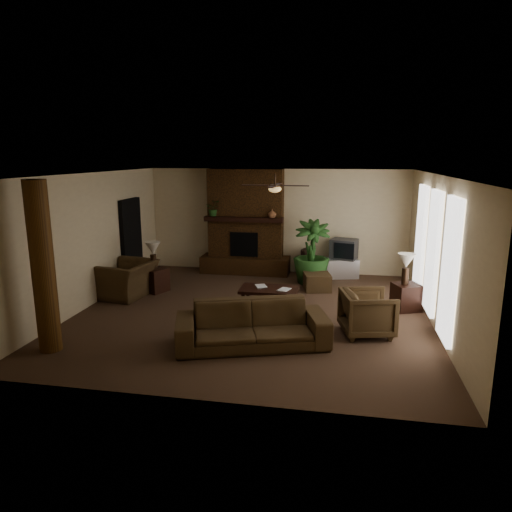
% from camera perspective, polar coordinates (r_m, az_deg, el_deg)
% --- Properties ---
extents(room_shell, '(7.00, 7.00, 7.00)m').
position_cam_1_polar(room_shell, '(9.09, -0.45, 1.31)').
color(room_shell, '#513828').
rests_on(room_shell, ground).
extents(fireplace, '(2.40, 0.70, 2.80)m').
position_cam_1_polar(fireplace, '(12.40, -1.29, 3.18)').
color(fireplace, '#533116').
rests_on(fireplace, ground).
extents(windows, '(0.08, 3.65, 2.35)m').
position_cam_1_polar(windows, '(9.32, 21.13, 0.41)').
color(windows, white).
rests_on(windows, ground).
extents(log_column, '(0.36, 0.36, 2.80)m').
position_cam_1_polar(log_column, '(8.06, -24.99, -1.35)').
color(log_column, '#5B3716').
rests_on(log_column, ground).
extents(doorway, '(0.10, 1.00, 2.10)m').
position_cam_1_polar(doorway, '(11.92, -15.24, 1.85)').
color(doorway, black).
rests_on(doorway, ground).
extents(ceiling_fan, '(1.35, 1.35, 0.37)m').
position_cam_1_polar(ceiling_fan, '(9.17, 2.37, 8.52)').
color(ceiling_fan, '#322116').
rests_on(ceiling_fan, ceiling).
extents(sofa, '(2.64, 1.47, 0.99)m').
position_cam_1_polar(sofa, '(7.75, -0.50, -7.67)').
color(sofa, '#4A361F').
rests_on(sofa, ground).
extents(armchair_left, '(0.96, 1.32, 1.07)m').
position_cam_1_polar(armchair_left, '(10.78, -15.84, -2.11)').
color(armchair_left, '#4A361F').
rests_on(armchair_left, ground).
extents(armchair_right, '(0.98, 1.02, 0.88)m').
position_cam_1_polar(armchair_right, '(8.46, 13.71, -6.65)').
color(armchair_right, '#4A361F').
rests_on(armchair_right, ground).
extents(coffee_table, '(1.20, 0.70, 0.43)m').
position_cam_1_polar(coffee_table, '(9.63, 1.64, -4.36)').
color(coffee_table, black).
rests_on(coffee_table, ground).
extents(ottoman, '(0.72, 0.72, 0.40)m').
position_cam_1_polar(ottoman, '(11.02, 7.62, -3.22)').
color(ottoman, '#4A361F').
rests_on(ottoman, ground).
extents(tv_stand, '(0.95, 0.70, 0.50)m').
position_cam_1_polar(tv_stand, '(12.27, 10.52, -1.46)').
color(tv_stand, silver).
rests_on(tv_stand, ground).
extents(tv, '(0.76, 0.68, 0.52)m').
position_cam_1_polar(tv, '(12.15, 10.88, 0.86)').
color(tv, '#38383B').
rests_on(tv, tv_stand).
extents(floor_vase, '(0.34, 0.34, 0.77)m').
position_cam_1_polar(floor_vase, '(12.25, 6.35, -0.47)').
color(floor_vase, '#2F201A').
rests_on(floor_vase, ground).
extents(floor_plant, '(1.21, 1.74, 0.89)m').
position_cam_1_polar(floor_plant, '(11.53, 6.88, -1.22)').
color(floor_plant, '#285120').
rests_on(floor_plant, ground).
extents(side_table_left, '(0.66, 0.66, 0.55)m').
position_cam_1_polar(side_table_left, '(11.08, -12.48, -2.92)').
color(side_table_left, black).
rests_on(side_table_left, ground).
extents(lamp_left, '(0.45, 0.45, 0.65)m').
position_cam_1_polar(lamp_left, '(10.86, -12.71, 0.70)').
color(lamp_left, '#322116').
rests_on(lamp_left, side_table_left).
extents(side_table_right, '(0.65, 0.65, 0.55)m').
position_cam_1_polar(side_table_right, '(10.05, 18.19, -4.87)').
color(side_table_right, black).
rests_on(side_table_right, ground).
extents(lamp_right, '(0.45, 0.45, 0.65)m').
position_cam_1_polar(lamp_right, '(9.83, 18.18, -0.85)').
color(lamp_right, '#322116').
rests_on(lamp_right, side_table_right).
extents(mantel_plant, '(0.47, 0.50, 0.33)m').
position_cam_1_polar(mantel_plant, '(12.33, -5.31, 5.74)').
color(mantel_plant, '#285120').
rests_on(mantel_plant, fireplace).
extents(mantel_vase, '(0.22, 0.23, 0.22)m').
position_cam_1_polar(mantel_vase, '(11.92, 2.03, 5.29)').
color(mantel_vase, '#975F3C').
rests_on(mantel_vase, fireplace).
extents(book_a, '(0.21, 0.11, 0.29)m').
position_cam_1_polar(book_a, '(9.64, 0.00, -3.08)').
color(book_a, '#999999').
rests_on(book_a, coffee_table).
extents(book_b, '(0.21, 0.09, 0.29)m').
position_cam_1_polar(book_b, '(9.50, 2.97, -3.34)').
color(book_b, '#999999').
rests_on(book_b, coffee_table).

